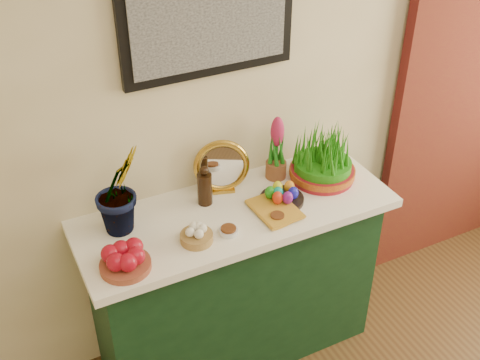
# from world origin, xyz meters

# --- Properties ---
(sideboard) EXTENTS (1.30, 0.45, 0.85)m
(sideboard) POSITION_xyz_m (-0.21, 2.00, 0.42)
(sideboard) COLOR #13361B
(sideboard) RESTS_ON ground
(tablecloth) EXTENTS (1.40, 0.55, 0.04)m
(tablecloth) POSITION_xyz_m (-0.21, 2.00, 0.87)
(tablecloth) COLOR white
(tablecloth) RESTS_ON sideboard
(hyacinth_green) EXTENTS (0.31, 0.29, 0.51)m
(hyacinth_green) POSITION_xyz_m (-0.68, 2.09, 1.14)
(hyacinth_green) COLOR #1D7619
(hyacinth_green) RESTS_ON tablecloth
(apple_bowl) EXTENTS (0.24, 0.24, 0.10)m
(apple_bowl) POSITION_xyz_m (-0.75, 1.85, 0.93)
(apple_bowl) COLOR brown
(apple_bowl) RESTS_ON tablecloth
(garlic_basket) EXTENTS (0.16, 0.16, 0.08)m
(garlic_basket) POSITION_xyz_m (-0.45, 1.88, 0.92)
(garlic_basket) COLOR olive
(garlic_basket) RESTS_ON tablecloth
(vinegar_cruet) EXTENTS (0.07, 0.07, 0.19)m
(vinegar_cruet) POSITION_xyz_m (-0.31, 2.10, 0.97)
(vinegar_cruet) COLOR black
(vinegar_cruet) RESTS_ON tablecloth
(mirror) EXTENTS (0.26, 0.13, 0.25)m
(mirror) POSITION_xyz_m (-0.20, 2.16, 1.01)
(mirror) COLOR #B4882C
(mirror) RESTS_ON tablecloth
(book) EXTENTS (0.17, 0.23, 0.03)m
(book) POSITION_xyz_m (-0.15, 1.90, 0.91)
(book) COLOR gold
(book) RESTS_ON tablecloth
(spice_dish_left) EXTENTS (0.08, 0.08, 0.03)m
(spice_dish_left) POSITION_xyz_m (-0.31, 1.86, 0.90)
(spice_dish_left) COLOR silver
(spice_dish_left) RESTS_ON tablecloth
(spice_dish_right) EXTENTS (0.07, 0.07, 0.03)m
(spice_dish_right) POSITION_xyz_m (-0.09, 1.85, 0.90)
(spice_dish_right) COLOR silver
(spice_dish_right) RESTS_ON tablecloth
(egg_plate) EXTENTS (0.25, 0.25, 0.08)m
(egg_plate) POSITION_xyz_m (-0.00, 1.96, 0.92)
(egg_plate) COLOR black
(egg_plate) RESTS_ON tablecloth
(hyacinth_pink) EXTENTS (0.10, 0.10, 0.32)m
(hyacinth_pink) POSITION_xyz_m (0.07, 2.14, 1.03)
(hyacinth_pink) COLOR brown
(hyacinth_pink) RESTS_ON tablecloth
(wheatgrass_sabzeh) EXTENTS (0.31, 0.31, 0.25)m
(wheatgrass_sabzeh) POSITION_xyz_m (0.26, 2.04, 1.00)
(wheatgrass_sabzeh) COLOR maroon
(wheatgrass_sabzeh) RESTS_ON tablecloth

